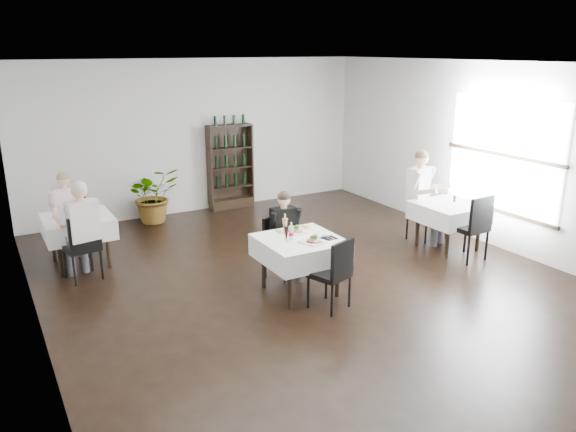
# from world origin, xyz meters

# --- Properties ---
(room_shell) EXTENTS (9.00, 9.00, 9.00)m
(room_shell) POSITION_xyz_m (0.00, 0.00, 1.50)
(room_shell) COLOR black
(room_shell) RESTS_ON ground
(window_right) EXTENTS (0.06, 2.30, 1.85)m
(window_right) POSITION_xyz_m (3.48, 0.00, 1.50)
(window_right) COLOR white
(window_right) RESTS_ON room_shell
(wine_shelf) EXTENTS (0.90, 0.28, 1.75)m
(wine_shelf) POSITION_xyz_m (0.60, 4.31, 0.85)
(wine_shelf) COLOR black
(wine_shelf) RESTS_ON ground
(main_table) EXTENTS (1.03, 1.03, 0.77)m
(main_table) POSITION_xyz_m (-0.30, 0.00, 0.62)
(main_table) COLOR black
(main_table) RESTS_ON ground
(left_table) EXTENTS (0.98, 0.98, 0.77)m
(left_table) POSITION_xyz_m (-2.70, 2.50, 0.62)
(left_table) COLOR black
(left_table) RESTS_ON ground
(right_table) EXTENTS (0.98, 0.98, 0.77)m
(right_table) POSITION_xyz_m (2.70, 0.30, 0.62)
(right_table) COLOR black
(right_table) RESTS_ON ground
(potted_tree) EXTENTS (1.03, 0.92, 1.05)m
(potted_tree) POSITION_xyz_m (-1.07, 4.13, 0.52)
(potted_tree) COLOR #22511B
(potted_tree) RESTS_ON ground
(main_chair_far) EXTENTS (0.53, 0.54, 0.89)m
(main_chair_far) POSITION_xyz_m (-0.27, 0.65, 0.51)
(main_chair_far) COLOR black
(main_chair_far) RESTS_ON ground
(main_chair_near) EXTENTS (0.55, 0.55, 0.94)m
(main_chair_near) POSITION_xyz_m (-0.19, -0.66, 0.54)
(main_chair_near) COLOR black
(main_chair_near) RESTS_ON ground
(left_chair_far) EXTENTS (0.49, 0.49, 0.91)m
(left_chair_far) POSITION_xyz_m (-2.67, 3.06, 0.52)
(left_chair_far) COLOR black
(left_chair_far) RESTS_ON ground
(left_chair_near) EXTENTS (0.52, 0.53, 0.99)m
(left_chair_near) POSITION_xyz_m (-2.76, 1.84, 0.56)
(left_chair_near) COLOR black
(left_chair_near) RESTS_ON ground
(right_chair_far) EXTENTS (0.53, 0.53, 0.89)m
(right_chair_far) POSITION_xyz_m (2.63, 0.95, 0.51)
(right_chair_far) COLOR black
(right_chair_far) RESTS_ON ground
(right_chair_near) EXTENTS (0.51, 0.51, 1.05)m
(right_chair_near) POSITION_xyz_m (2.63, -0.28, 0.60)
(right_chair_near) COLOR black
(right_chair_near) RESTS_ON ground
(diner_main) EXTENTS (0.48, 0.48, 1.27)m
(diner_main) POSITION_xyz_m (-0.20, 0.56, 0.73)
(diner_main) COLOR #45464D
(diner_main) RESTS_ON ground
(diner_left_far) EXTENTS (0.50, 0.50, 1.33)m
(diner_left_far) POSITION_xyz_m (-2.75, 3.12, 0.77)
(diner_left_far) COLOR #45464D
(diner_left_far) RESTS_ON ground
(diner_left_near) EXTENTS (0.60, 0.63, 1.47)m
(diner_left_near) POSITION_xyz_m (-2.75, 1.87, 0.85)
(diner_left_near) COLOR #45464D
(diner_left_near) RESTS_ON ground
(diner_right_far) EXTENTS (0.68, 0.72, 1.58)m
(diner_right_far) POSITION_xyz_m (2.59, 0.81, 0.91)
(diner_right_far) COLOR #45464D
(diner_right_far) RESTS_ON ground
(plate_far) EXTENTS (0.28, 0.28, 0.09)m
(plate_far) POSITION_xyz_m (-0.23, 0.26, 0.79)
(plate_far) COLOR white
(plate_far) RESTS_ON main_table
(plate_near) EXTENTS (0.36, 0.36, 0.09)m
(plate_near) POSITION_xyz_m (-0.23, -0.22, 0.79)
(plate_near) COLOR white
(plate_near) RESTS_ON main_table
(pilsner_dark) EXTENTS (0.07, 0.07, 0.28)m
(pilsner_dark) POSITION_xyz_m (-0.54, -0.05, 0.88)
(pilsner_dark) COLOR black
(pilsner_dark) RESTS_ON main_table
(pilsner_lager) EXTENTS (0.08, 0.08, 0.33)m
(pilsner_lager) POSITION_xyz_m (-0.46, 0.12, 0.91)
(pilsner_lager) COLOR gold
(pilsner_lager) RESTS_ON main_table
(coke_bottle) EXTENTS (0.06, 0.06, 0.24)m
(coke_bottle) POSITION_xyz_m (-0.43, 0.01, 0.87)
(coke_bottle) COLOR silver
(coke_bottle) RESTS_ON main_table
(napkin_cutlery) EXTENTS (0.21, 0.23, 0.02)m
(napkin_cutlery) POSITION_xyz_m (0.02, -0.18, 0.78)
(napkin_cutlery) COLOR black
(napkin_cutlery) RESTS_ON main_table
(pepper_mill) EXTENTS (0.05, 0.05, 0.10)m
(pepper_mill) POSITION_xyz_m (2.85, 0.35, 0.82)
(pepper_mill) COLOR black
(pepper_mill) RESTS_ON right_table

